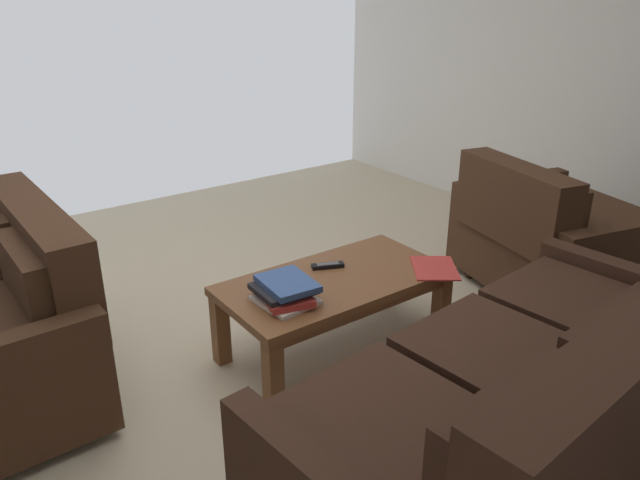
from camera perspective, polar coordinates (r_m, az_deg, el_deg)
name	(u,v)px	position (r m, az deg, el deg)	size (l,w,h in m)	color
ground_plane	(241,356)	(3.07, -7.41, -10.77)	(5.62, 5.05, 0.01)	beige
wall_left	(604,38)	(4.61, 25.22, 16.87)	(0.12, 5.05, 2.74)	white
sofa_main	(540,409)	(2.24, 20.00, -14.76)	(1.92, 1.05, 0.89)	black
coffee_table	(335,290)	(2.92, 1.38, -4.74)	(1.09, 0.56, 0.40)	brown
armchair_side	(551,237)	(3.74, 20.92, 0.27)	(1.04, 1.16, 0.81)	black
book_stack	(285,291)	(2.66, -3.28, -4.81)	(0.26, 0.31, 0.10)	silver
tv_remote	(328,266)	(2.99, 0.74, -2.42)	(0.16, 0.10, 0.02)	black
loose_magazine	(435,268)	(3.03, 10.74, -2.62)	(0.21, 0.27, 0.01)	#C63833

